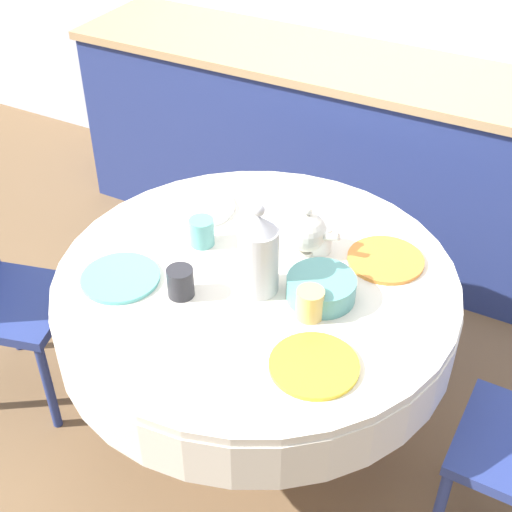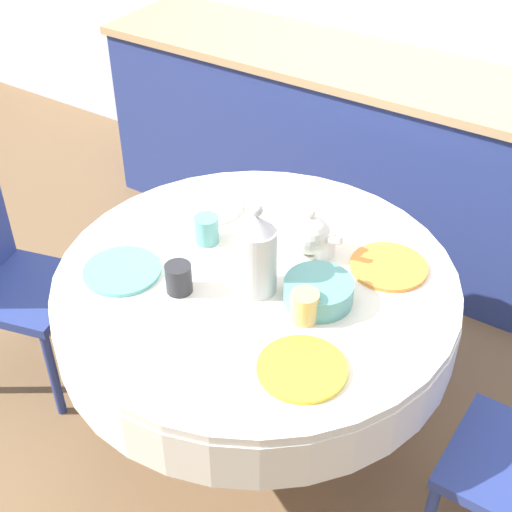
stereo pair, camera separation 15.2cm
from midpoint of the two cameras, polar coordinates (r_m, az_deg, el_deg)
The scene contains 14 objects.
ground_plane at distance 2.88m, azimuth -1.55°, elevation -13.40°, with size 12.00×12.00×0.00m, color brown.
kitchen_counter at distance 3.53m, azimuth 9.30°, elevation 7.26°, with size 3.24×0.64×0.96m.
dining_table at distance 2.42m, azimuth -1.80°, elevation -3.86°, with size 1.34×1.34×0.76m.
plate_near_left at distance 2.37m, azimuth -12.60°, elevation -1.76°, with size 0.26×0.26×0.01m, color #60BCB7.
cup_near_left at distance 2.25m, azimuth -7.99°, elevation -2.14°, with size 0.09×0.09×0.10m, color #28282D.
plate_near_right at distance 2.03m, azimuth 2.52°, elevation -8.79°, with size 0.26×0.26×0.01m, color yellow.
cup_near_right at distance 2.16m, azimuth 2.33°, elevation -3.88°, with size 0.09×0.09×0.10m, color #DBB766.
plate_far_left at distance 2.66m, azimuth -6.12°, elevation 3.85°, with size 0.26×0.26×0.01m, color white.
cup_far_left at distance 2.46m, azimuth -6.12°, elevation 1.89°, with size 0.09×0.09×0.10m, color #5BA39E.
plate_far_right at distance 2.42m, azimuth 8.57°, elevation -0.34°, with size 0.26×0.26×0.01m, color orange.
cup_far_right at distance 2.42m, azimuth 3.31°, elevation 1.37°, with size 0.09×0.09×0.10m, color white.
coffee_carafe at distance 2.20m, azimuth -1.78°, elevation 0.11°, with size 0.13×0.13×0.32m.
teapot at distance 2.40m, azimuth 2.27°, elevation 1.87°, with size 0.19×0.14×0.18m.
fruit_bowl at distance 2.24m, azimuth 3.32°, elevation -2.59°, with size 0.22×0.22×0.08m, color #569993.
Camera 1 is at (0.86, -1.60, 2.24)m, focal length 50.00 mm.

